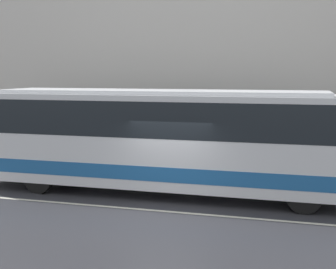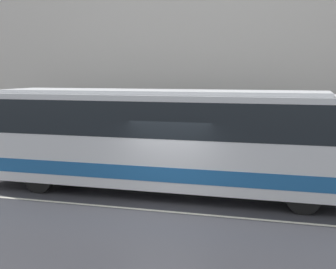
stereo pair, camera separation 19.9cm
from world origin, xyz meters
The scene contains 6 objects.
ground_plane centered at (0.00, 0.00, 0.00)m, with size 60.00×60.00×0.00m, color #333338.
sidewalk centered at (0.00, 5.29, 0.08)m, with size 60.00×2.57×0.16m.
building_facade centered at (0.00, 6.72, 5.26)m, with size 60.00×0.35×10.90m.
lane_stripe centered at (0.00, 0.00, 0.00)m, with size 54.00×0.14×0.01m.
transit_bus centered at (-0.72, 1.98, 1.90)m, with size 12.38×2.53×3.38m.
pedestrian_waiting centered at (0.87, 4.85, 0.96)m, with size 0.36×0.36×1.71m.
Camera 2 is at (3.81, -12.38, 3.93)m, focal length 50.00 mm.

